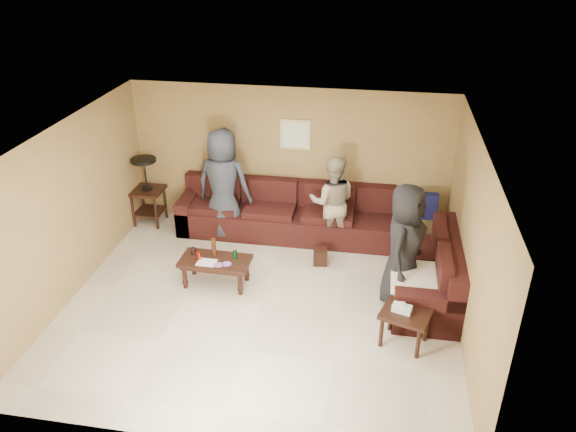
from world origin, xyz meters
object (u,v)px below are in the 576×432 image
object	(u,v)px
sectional_sofa	(329,237)
person_middle	(332,202)
waste_bin	(320,256)
coffee_table	(215,263)
side_table_right	(405,317)
person_left	(223,184)
end_table_left	(147,190)
person_right	(404,245)

from	to	relation	value
sectional_sofa	person_middle	distance (m)	0.57
person_middle	waste_bin	bearing A→B (deg)	76.11
coffee_table	side_table_right	world-z (taller)	coffee_table
person_middle	person_left	bearing A→B (deg)	-5.62
end_table_left	person_left	bearing A→B (deg)	-8.13
coffee_table	person_right	world-z (taller)	person_right
side_table_right	person_right	world-z (taller)	person_right
person_left	person_right	xyz separation A→B (m)	(2.98, -1.45, -0.06)
end_table_left	person_right	bearing A→B (deg)	-20.49
sectional_sofa	person_right	xyz separation A→B (m)	(1.14, -1.09, 0.58)
coffee_table	waste_bin	world-z (taller)	coffee_table
side_table_right	person_right	size ratio (longest dim) A/B	0.40
coffee_table	person_middle	distance (m)	2.21
end_table_left	side_table_right	size ratio (longest dim) A/B	1.72
person_left	coffee_table	bearing A→B (deg)	105.73
end_table_left	coffee_table	bearing A→B (deg)	-44.77
coffee_table	waste_bin	xyz separation A→B (m)	(1.48, 0.83, -0.24)
end_table_left	side_table_right	world-z (taller)	end_table_left
person_middle	person_right	bearing A→B (deg)	124.43
end_table_left	waste_bin	size ratio (longest dim) A/B	4.70
sectional_sofa	person_right	world-z (taller)	person_right
coffee_table	end_table_left	size ratio (longest dim) A/B	0.85
sectional_sofa	side_table_right	world-z (taller)	sectional_sofa
person_middle	sectional_sofa	bearing A→B (deg)	84.18
person_left	sectional_sofa	bearing A→B (deg)	174.83
person_middle	coffee_table	bearing A→B (deg)	38.40
person_middle	person_right	distance (m)	1.81
coffee_table	person_left	size ratio (longest dim) A/B	0.55
person_left	waste_bin	bearing A→B (deg)	164.69
coffee_table	side_table_right	distance (m)	2.91
waste_bin	person_middle	size ratio (longest dim) A/B	0.16
end_table_left	person_right	world-z (taller)	person_right
person_right	side_table_right	bearing A→B (deg)	-160.11
waste_bin	person_middle	bearing A→B (deg)	80.37
person_middle	person_right	size ratio (longest dim) A/B	0.88
side_table_right	person_middle	bearing A→B (deg)	116.23
end_table_left	side_table_right	distance (m)	5.22
sectional_sofa	person_right	distance (m)	1.68
end_table_left	person_middle	size ratio (longest dim) A/B	0.77
coffee_table	waste_bin	size ratio (longest dim) A/B	4.01
person_right	sectional_sofa	bearing A→B (deg)	63.69
waste_bin	person_middle	distance (m)	0.93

